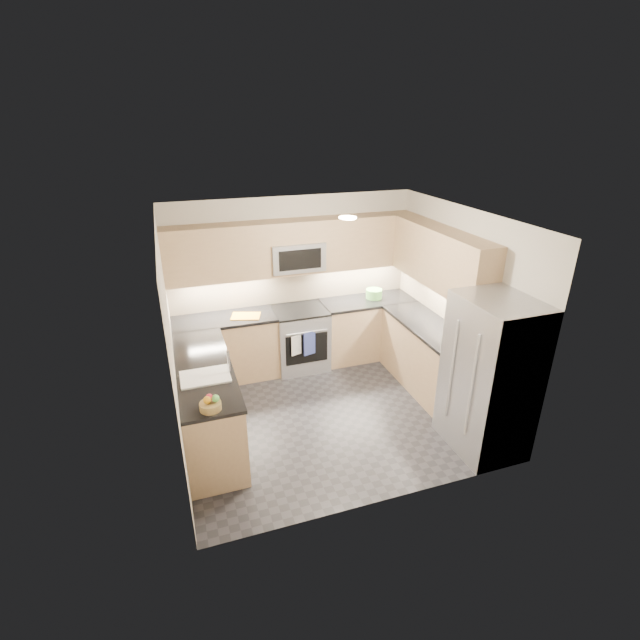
# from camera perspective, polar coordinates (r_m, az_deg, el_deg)

# --- Properties ---
(floor) EXTENTS (3.60, 3.20, 0.00)m
(floor) POSITION_cam_1_polar(r_m,az_deg,el_deg) (6.11, 1.07, -11.19)
(floor) COLOR #232227
(floor) RESTS_ON ground
(ceiling) EXTENTS (3.60, 3.20, 0.02)m
(ceiling) POSITION_cam_1_polar(r_m,az_deg,el_deg) (5.10, 1.29, 12.46)
(ceiling) COLOR beige
(ceiling) RESTS_ON wall_back
(wall_back) EXTENTS (3.60, 0.02, 2.50)m
(wall_back) POSITION_cam_1_polar(r_m,az_deg,el_deg) (6.91, -3.33, 4.74)
(wall_back) COLOR #BBB2A3
(wall_back) RESTS_ON floor
(wall_front) EXTENTS (3.60, 0.02, 2.50)m
(wall_front) POSITION_cam_1_polar(r_m,az_deg,el_deg) (4.20, 8.64, -9.00)
(wall_front) COLOR #BBB2A3
(wall_front) RESTS_ON floor
(wall_left) EXTENTS (0.02, 3.20, 2.50)m
(wall_left) POSITION_cam_1_polar(r_m,az_deg,el_deg) (5.22, -17.82, -3.03)
(wall_left) COLOR #BBB2A3
(wall_left) RESTS_ON floor
(wall_right) EXTENTS (0.02, 3.20, 2.50)m
(wall_right) POSITION_cam_1_polar(r_m,az_deg,el_deg) (6.28, 16.82, 1.73)
(wall_right) COLOR #BBB2A3
(wall_right) RESTS_ON floor
(base_cab_back_left) EXTENTS (1.42, 0.60, 0.90)m
(base_cab_back_left) POSITION_cam_1_polar(r_m,az_deg,el_deg) (6.76, -11.42, -3.53)
(base_cab_back_left) COLOR tan
(base_cab_back_left) RESTS_ON floor
(base_cab_back_right) EXTENTS (1.42, 0.60, 0.90)m
(base_cab_back_right) POSITION_cam_1_polar(r_m,az_deg,el_deg) (7.29, 5.74, -1.06)
(base_cab_back_right) COLOR tan
(base_cab_back_right) RESTS_ON floor
(base_cab_right) EXTENTS (0.60, 1.70, 0.90)m
(base_cab_right) POSITION_cam_1_polar(r_m,az_deg,el_deg) (6.57, 13.11, -4.57)
(base_cab_right) COLOR tan
(base_cab_right) RESTS_ON floor
(base_cab_peninsula) EXTENTS (0.60, 2.00, 0.90)m
(base_cab_peninsula) POSITION_cam_1_polar(r_m,az_deg,el_deg) (5.61, -13.70, -9.94)
(base_cab_peninsula) COLOR tan
(base_cab_peninsula) RESTS_ON floor
(countertop_back_left) EXTENTS (1.42, 0.63, 0.04)m
(countertop_back_left) POSITION_cam_1_polar(r_m,az_deg,el_deg) (6.56, -11.75, 0.11)
(countertop_back_left) COLOR black
(countertop_back_left) RESTS_ON base_cab_back_left
(countertop_back_right) EXTENTS (1.42, 0.63, 0.04)m
(countertop_back_right) POSITION_cam_1_polar(r_m,az_deg,el_deg) (7.11, 5.90, 2.38)
(countertop_back_right) COLOR black
(countertop_back_right) RESTS_ON base_cab_back_right
(countertop_right) EXTENTS (0.63, 1.70, 0.04)m
(countertop_right) POSITION_cam_1_polar(r_m,az_deg,el_deg) (6.36, 13.50, -0.84)
(countertop_right) COLOR black
(countertop_right) RESTS_ON base_cab_right
(countertop_peninsula) EXTENTS (0.63, 2.00, 0.04)m
(countertop_peninsula) POSITION_cam_1_polar(r_m,az_deg,el_deg) (5.37, -14.19, -5.75)
(countertop_peninsula) COLOR black
(countertop_peninsula) RESTS_ON base_cab_peninsula
(upper_cab_back) EXTENTS (3.60, 0.35, 0.75)m
(upper_cab_back) POSITION_cam_1_polar(r_m,az_deg,el_deg) (6.58, -3.03, 9.01)
(upper_cab_back) COLOR tan
(upper_cab_back) RESTS_ON wall_back
(upper_cab_right) EXTENTS (0.35, 1.95, 0.75)m
(upper_cab_right) POSITION_cam_1_polar(r_m,az_deg,el_deg) (6.22, 14.69, 7.38)
(upper_cab_right) COLOR tan
(upper_cab_right) RESTS_ON wall_right
(backsplash_back) EXTENTS (3.60, 0.01, 0.51)m
(backsplash_back) POSITION_cam_1_polar(r_m,az_deg,el_deg) (6.92, -3.30, 4.30)
(backsplash_back) COLOR #C2AB8C
(backsplash_back) RESTS_ON wall_back
(backsplash_right) EXTENTS (0.01, 2.30, 0.51)m
(backsplash_right) POSITION_cam_1_polar(r_m,az_deg,el_deg) (6.64, 14.57, 2.69)
(backsplash_right) COLOR #C2AB8C
(backsplash_right) RESTS_ON wall_right
(gas_range) EXTENTS (0.76, 0.65, 0.91)m
(gas_range) POSITION_cam_1_polar(r_m,az_deg,el_deg) (6.92, -2.45, -2.32)
(gas_range) COLOR #A6A7AE
(gas_range) RESTS_ON floor
(range_cooktop) EXTENTS (0.76, 0.65, 0.03)m
(range_cooktop) POSITION_cam_1_polar(r_m,az_deg,el_deg) (6.73, -2.52, 1.19)
(range_cooktop) COLOR black
(range_cooktop) RESTS_ON gas_range
(oven_door_glass) EXTENTS (0.62, 0.02, 0.45)m
(oven_door_glass) POSITION_cam_1_polar(r_m,az_deg,el_deg) (6.64, -1.64, -3.56)
(oven_door_glass) COLOR black
(oven_door_glass) RESTS_ON gas_range
(oven_handle) EXTENTS (0.60, 0.02, 0.02)m
(oven_handle) POSITION_cam_1_polar(r_m,az_deg,el_deg) (6.51, -1.62, -1.52)
(oven_handle) COLOR #B2B5BA
(oven_handle) RESTS_ON gas_range
(microwave) EXTENTS (0.76, 0.40, 0.40)m
(microwave) POSITION_cam_1_polar(r_m,az_deg,el_deg) (6.59, -2.95, 7.90)
(microwave) COLOR #929399
(microwave) RESTS_ON upper_cab_back
(microwave_door) EXTENTS (0.60, 0.01, 0.28)m
(microwave_door) POSITION_cam_1_polar(r_m,az_deg,el_deg) (6.40, -2.44, 7.43)
(microwave_door) COLOR black
(microwave_door) RESTS_ON microwave
(refrigerator) EXTENTS (0.70, 0.90, 1.80)m
(refrigerator) POSITION_cam_1_polar(r_m,az_deg,el_deg) (5.42, 20.14, -6.53)
(refrigerator) COLOR #92939A
(refrigerator) RESTS_ON floor
(fridge_handle_left) EXTENTS (0.02, 0.02, 1.20)m
(fridge_handle_left) POSITION_cam_1_polar(r_m,az_deg,el_deg) (5.06, 18.11, -7.80)
(fridge_handle_left) COLOR #B2B5BA
(fridge_handle_left) RESTS_ON refrigerator
(fridge_handle_right) EXTENTS (0.02, 0.02, 1.20)m
(fridge_handle_right) POSITION_cam_1_polar(r_m,az_deg,el_deg) (5.31, 15.88, -5.94)
(fridge_handle_right) COLOR #B2B5BA
(fridge_handle_right) RESTS_ON refrigerator
(sink_basin) EXTENTS (0.52, 0.38, 0.16)m
(sink_basin) POSITION_cam_1_polar(r_m,az_deg,el_deg) (5.17, -13.87, -7.45)
(sink_basin) COLOR white
(sink_basin) RESTS_ON base_cab_peninsula
(faucet) EXTENTS (0.03, 0.03, 0.28)m
(faucet) POSITION_cam_1_polar(r_m,az_deg,el_deg) (5.09, -11.18, -5.12)
(faucet) COLOR silver
(faucet) RESTS_ON countertop_peninsula
(utensil_bowl) EXTENTS (0.26, 0.26, 0.14)m
(utensil_bowl) POSITION_cam_1_polar(r_m,az_deg,el_deg) (7.14, 6.66, 3.23)
(utensil_bowl) COLOR #59A546
(utensil_bowl) RESTS_ON countertop_back_right
(cutting_board) EXTENTS (0.46, 0.38, 0.01)m
(cutting_board) POSITION_cam_1_polar(r_m,az_deg,el_deg) (6.54, -9.13, 0.48)
(cutting_board) COLOR orange
(cutting_board) RESTS_ON countertop_back_left
(fruit_basket) EXTENTS (0.27, 0.27, 0.08)m
(fruit_basket) POSITION_cam_1_polar(r_m,az_deg,el_deg) (4.60, -13.33, -10.27)
(fruit_basket) COLOR #9A7F47
(fruit_basket) RESTS_ON countertop_peninsula
(fruit_apple) EXTENTS (0.07, 0.07, 0.07)m
(fruit_apple) POSITION_cam_1_polar(r_m,az_deg,el_deg) (4.58, -13.48, -9.26)
(fruit_apple) COLOR red
(fruit_apple) RESTS_ON fruit_basket
(fruit_pear) EXTENTS (0.07, 0.07, 0.07)m
(fruit_pear) POSITION_cam_1_polar(r_m,az_deg,el_deg) (4.56, -12.73, -9.39)
(fruit_pear) COLOR #63C554
(fruit_pear) RESTS_ON fruit_basket
(dish_towel_check) EXTENTS (0.15, 0.06, 0.30)m
(dish_towel_check) POSITION_cam_1_polar(r_m,az_deg,el_deg) (6.52, -2.94, -3.14)
(dish_towel_check) COLOR white
(dish_towel_check) RESTS_ON oven_handle
(dish_towel_blue) EXTENTS (0.18, 0.07, 0.35)m
(dish_towel_blue) POSITION_cam_1_polar(r_m,az_deg,el_deg) (6.57, -1.30, -2.90)
(dish_towel_blue) COLOR navy
(dish_towel_blue) RESTS_ON oven_handle
(fruit_orange) EXTENTS (0.07, 0.07, 0.07)m
(fruit_orange) POSITION_cam_1_polar(r_m,az_deg,el_deg) (4.55, -13.73, -9.55)
(fruit_orange) COLOR orange
(fruit_orange) RESTS_ON fruit_basket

